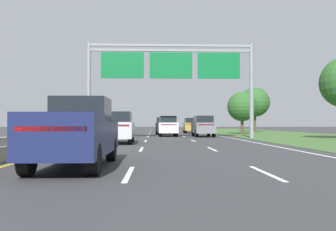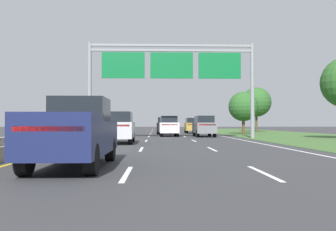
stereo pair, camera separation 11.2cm
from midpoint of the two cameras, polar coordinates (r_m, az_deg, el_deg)
The scene contains 13 objects.
ground_plane at distance 34.09m, azimuth 0.02°, elevation -3.55°, with size 220.00×220.00×0.00m, color #333335.
lane_striping at distance 33.63m, azimuth 0.04°, elevation -3.57°, with size 11.96×106.00×0.01m.
grass_verge_right at distance 37.25m, azimuth 22.04°, elevation -3.25°, with size 14.00×110.00×0.02m, color #3D602D.
median_barrier_concrete at distance 34.50m, azimuth -11.02°, elevation -2.91°, with size 0.60×110.00×0.85m.
overhead_sign_gantry at distance 32.20m, azimuth 0.68°, elevation 7.31°, with size 15.06×0.42×8.63m.
pickup_truck_navy at distance 11.38m, azimuth -14.38°, elevation -2.61°, with size 2.00×5.40×2.20m.
car_white_centre_lane_suv at distance 37.27m, azimuth 0.18°, elevation -1.66°, with size 2.00×4.74×2.11m.
car_gold_right_lane_suv at distance 49.58m, azimuth 3.95°, elevation -1.57°, with size 1.96×4.72×2.11m.
car_grey_right_lane_suv at distance 36.21m, azimuth 5.88°, elevation -1.67°, with size 1.93×4.71×2.11m.
car_black_centre_lane_suv at distance 44.93m, azimuth -0.52°, elevation -1.60°, with size 1.95×4.72×2.11m.
car_silver_left_lane_suv at distance 24.25m, azimuth -7.66°, elevation -1.86°, with size 2.00×4.74×2.11m.
roadside_tree_far at distance 45.85m, azimuth 12.06°, elevation 1.41°, with size 3.73×3.73×5.35m.
roadside_tree_distant at distance 58.52m, azimuth 14.04°, elevation 2.09°, with size 4.72×4.72×7.12m.
Camera 2 is at (-1.05, 0.96, 1.35)m, focal length 37.99 mm.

